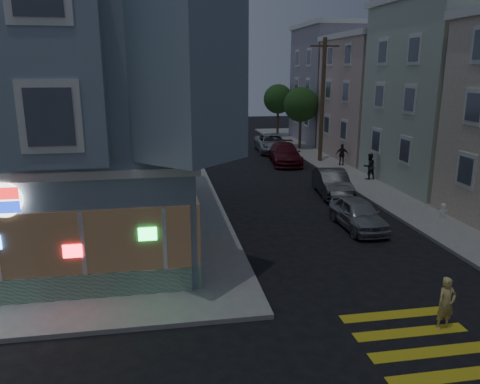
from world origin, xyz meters
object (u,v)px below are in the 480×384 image
object	(u,v)px
running_child	(446,303)
parked_car_a	(358,214)
pedestrian_b	(342,155)
parked_car_b	(332,183)
parked_car_d	(272,143)
utility_pole	(322,99)
traffic_signal	(178,184)
pedestrian_a	(369,166)
street_tree_far	(278,99)
street_tree_near	(301,105)
fire_hydrant	(443,210)
parked_car_c	(285,154)

from	to	relation	value
running_child	parked_car_a	bearing A→B (deg)	77.44
pedestrian_b	parked_car_b	bearing A→B (deg)	82.77
running_child	parked_car_d	distance (m)	28.53
utility_pole	parked_car_d	xyz separation A→B (m)	(-2.53, 5.21, -4.04)
pedestrian_b	parked_car_b	xyz separation A→B (m)	(-3.51, -7.38, -0.20)
pedestrian_b	traffic_signal	distance (m)	21.42
running_child	parked_car_a	distance (m)	8.43
pedestrian_a	traffic_signal	world-z (taller)	traffic_signal
street_tree_far	traffic_signal	world-z (taller)	street_tree_far
parked_car_d	street_tree_near	bearing A→B (deg)	19.80
parked_car_a	parked_car_d	xyz separation A→B (m)	(0.87, 20.10, 0.08)
street_tree_far	running_child	xyz separation A→B (m)	(-4.68, -37.25, -3.18)
parked_car_a	traffic_signal	size ratio (longest dim) A/B	0.82
pedestrian_b	traffic_signal	world-z (taller)	traffic_signal
parked_car_a	parked_car_b	bearing A→B (deg)	81.02
street_tree_near	parked_car_a	distance (m)	21.45
street_tree_near	pedestrian_b	bearing A→B (deg)	-84.22
pedestrian_a	parked_car_d	bearing A→B (deg)	-83.04
parked_car_d	fire_hydrant	size ratio (longest dim) A/B	7.78
street_tree_far	fire_hydrant	bearing A→B (deg)	-88.40
pedestrian_a	running_child	bearing A→B (deg)	62.02
street_tree_far	parked_car_b	xyz separation A→B (m)	(-2.71, -23.29, -3.21)
traffic_signal	street_tree_near	bearing A→B (deg)	76.73
pedestrian_b	parked_car_c	distance (m)	4.21
pedestrian_a	pedestrian_b	world-z (taller)	pedestrian_a
pedestrian_b	fire_hydrant	size ratio (longest dim) A/B	2.21
parked_car_a	street_tree_near	bearing A→B (deg)	80.28
street_tree_near	pedestrian_a	size ratio (longest dim) A/B	3.20
utility_pole	parked_car_c	size ratio (longest dim) A/B	1.72
street_tree_near	pedestrian_b	distance (m)	8.50
parked_car_a	parked_car_b	xyz separation A→B (m)	(0.89, 5.60, 0.05)
utility_pole	pedestrian_b	xyz separation A→B (m)	(1.00, -1.91, -3.87)
utility_pole	pedestrian_a	world-z (taller)	utility_pole
parked_car_a	street_tree_far	bearing A→B (deg)	82.96
utility_pole	street_tree_near	size ratio (longest dim) A/B	1.70
parked_car_b	pedestrian_a	bearing A→B (deg)	45.72
street_tree_near	parked_car_c	xyz separation A→B (m)	(-2.95, -5.99, -3.18)
traffic_signal	fire_hydrant	xyz separation A→B (m)	(12.51, 4.56, -2.90)
utility_pole	parked_car_a	world-z (taller)	utility_pole
utility_pole	parked_car_b	xyz separation A→B (m)	(-2.51, -9.29, -4.07)
running_child	pedestrian_b	world-z (taller)	pedestrian_b
running_child	fire_hydrant	world-z (taller)	running_child
running_child	pedestrian_b	bearing A→B (deg)	70.42
pedestrian_a	parked_car_d	distance (m)	12.20
street_tree_far	parked_car_d	bearing A→B (deg)	-107.27
pedestrian_a	parked_car_b	size ratio (longest dim) A/B	0.38
parked_car_b	running_child	bearing A→B (deg)	-91.13
traffic_signal	parked_car_c	bearing A→B (deg)	77.10
running_child	pedestrian_a	world-z (taller)	pedestrian_a
utility_pole	pedestrian_b	distance (m)	4.43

